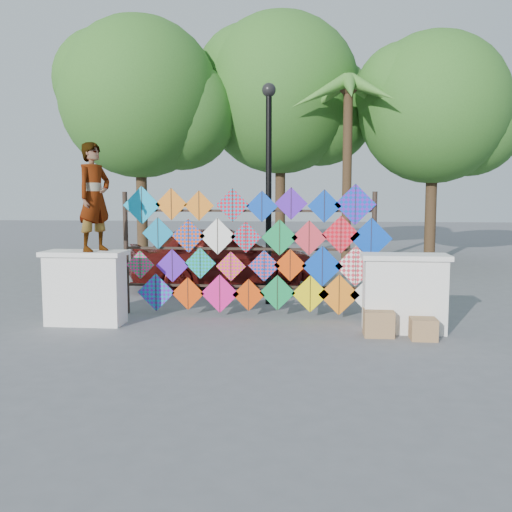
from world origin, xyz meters
name	(u,v)px	position (x,y,z in m)	size (l,w,h in m)	color
ground	(242,325)	(0.00, 0.00, 0.00)	(80.00, 80.00, 0.00)	slate
parapet_left	(85,287)	(-2.70, -0.20, 0.65)	(1.40, 0.65, 1.28)	white
parapet_right	(404,293)	(2.70, -0.20, 0.65)	(1.40, 0.65, 1.28)	white
kite_rack	(256,252)	(0.16, 0.73, 1.21)	(4.96, 0.24, 2.44)	black
tree_west	(143,99)	(-4.40, 9.03, 5.38)	(5.85, 5.20, 8.01)	#4F3522
tree_mid	(284,95)	(0.11, 11.03, 5.77)	(6.30, 5.60, 8.61)	#4F3522
tree_east	(437,109)	(5.09, 9.53, 4.99)	(5.40, 4.80, 7.42)	#4F3522
palm_tree	(348,104)	(2.20, 8.00, 4.95)	(3.62, 3.62, 5.83)	#4F3522
vendor_woman	(94,197)	(-2.49, -0.20, 2.20)	(0.67, 0.44, 1.84)	#99999E
sedan	(222,256)	(-1.01, 4.10, 0.76)	(1.81, 4.49, 1.53)	#5A130F
lamppost	(269,173)	(0.30, 2.00, 2.69)	(0.28, 0.28, 4.46)	black
cardboard_box_near	(378,323)	(2.26, -0.53, 0.21)	(0.47, 0.41, 0.41)	#9B694B
cardboard_box_far	(423,329)	(2.93, -0.70, 0.17)	(0.40, 0.37, 0.33)	#9B694B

